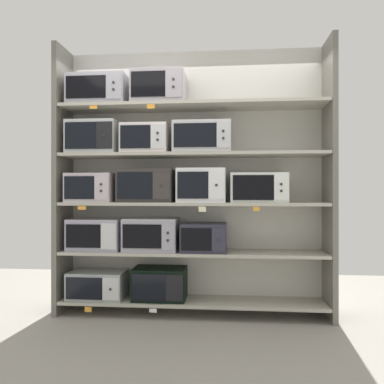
{
  "coord_description": "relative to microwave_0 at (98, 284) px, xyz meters",
  "views": [
    {
      "loc": [
        0.34,
        -3.76,
        1.2
      ],
      "look_at": [
        0.0,
        0.0,
        1.2
      ],
      "focal_mm": 36.07,
      "sensor_mm": 36.0,
      "label": 1
    }
  ],
  "objects": [
    {
      "name": "ground",
      "position": [
        0.95,
        -1.0,
        -0.29
      ],
      "size": [
        6.57,
        6.0,
        0.02
      ],
      "primitive_type": "cube",
      "color": "gray"
    },
    {
      "name": "back_panel",
      "position": [
        0.95,
        0.23,
        1.05
      ],
      "size": [
        2.77,
        0.04,
        2.66
      ],
      "primitive_type": "cube",
      "color": "beige",
      "rests_on": "ground"
    },
    {
      "name": "upright_left",
      "position": [
        -0.37,
        0.0,
        1.05
      ],
      "size": [
        0.05,
        0.41,
        2.66
      ],
      "primitive_type": "cube",
      "color": "#68645B",
      "rests_on": "ground"
    },
    {
      "name": "upright_right",
      "position": [
        2.26,
        0.0,
        1.05
      ],
      "size": [
        0.05,
        0.41,
        2.66
      ],
      "primitive_type": "cube",
      "color": "#68645B",
      "rests_on": "ground"
    },
    {
      "name": "shelf_0",
      "position": [
        0.95,
        0.0,
        -0.15
      ],
      "size": [
        2.57,
        0.41,
        0.03
      ],
      "primitive_type": "cube",
      "color": "#ADA899",
      "rests_on": "ground"
    },
    {
      "name": "microwave_0",
      "position": [
        0.0,
        0.0,
        0.0
      ],
      "size": [
        0.55,
        0.37,
        0.26
      ],
      "color": "#9AA0A0",
      "rests_on": "shelf_0"
    },
    {
      "name": "microwave_1",
      "position": [
        0.63,
        -0.0,
        0.02
      ],
      "size": [
        0.52,
        0.34,
        0.31
      ],
      "color": "black",
      "rests_on": "shelf_0"
    },
    {
      "name": "price_tag_0",
      "position": [
        -0.02,
        -0.2,
        -0.19
      ],
      "size": [
        0.07,
        0.0,
        0.05
      ],
      "primitive_type": "cube",
      "color": "orange"
    },
    {
      "name": "price_tag_1",
      "position": [
        0.6,
        -0.2,
        -0.18
      ],
      "size": [
        0.07,
        0.0,
        0.03
      ],
      "primitive_type": "cube",
      "color": "white"
    },
    {
      "name": "shelf_1",
      "position": [
        0.95,
        0.0,
        0.33
      ],
      "size": [
        2.57,
        0.41,
        0.03
      ],
      "primitive_type": "cube",
      "color": "#ADA899"
    },
    {
      "name": "microwave_2",
      "position": [
        -0.01,
        0.0,
        0.5
      ],
      "size": [
        0.52,
        0.35,
        0.31
      ],
      "color": "#9F9BAE",
      "rests_on": "shelf_1"
    },
    {
      "name": "microwave_3",
      "position": [
        0.55,
        0.0,
        0.51
      ],
      "size": [
        0.52,
        0.39,
        0.32
      ],
      "color": "#9D9AA6",
      "rests_on": "shelf_1"
    },
    {
      "name": "microwave_4",
      "position": [
        1.07,
        0.0,
        0.48
      ],
      "size": [
        0.44,
        0.39,
        0.27
      ],
      "color": "#2B2A39",
      "rests_on": "shelf_1"
    },
    {
      "name": "shelf_2",
      "position": [
        0.95,
        0.0,
        0.81
      ],
      "size": [
        2.57,
        0.41,
        0.03
      ],
      "primitive_type": "cube",
      "color": "#ADA899"
    },
    {
      "name": "microwave_5",
      "position": [
        -0.05,
        0.0,
        0.97
      ],
      "size": [
        0.45,
        0.43,
        0.28
      ],
      "color": "#BCB0B7",
      "rests_on": "shelf_2"
    },
    {
      "name": "microwave_6",
      "position": [
        0.5,
        0.0,
        0.99
      ],
      "size": [
        0.54,
        0.35,
        0.32
      ],
      "color": "#35302E",
      "rests_on": "shelf_2"
    },
    {
      "name": "microwave_7",
      "position": [
        1.04,
        0.0,
        0.99
      ],
      "size": [
        0.46,
        0.43,
        0.33
      ],
      "color": "silver",
      "rests_on": "shelf_2"
    },
    {
      "name": "microwave_8",
      "position": [
        1.59,
        -0.0,
        0.97
      ],
      "size": [
        0.54,
        0.37,
        0.28
      ],
      "color": "silver",
      "rests_on": "shelf_2"
    },
    {
      "name": "price_tag_2",
      "position": [
        -0.09,
        -0.2,
        0.77
      ],
      "size": [
        0.08,
        0.0,
        0.03
      ],
      "primitive_type": "cube",
      "color": "orange"
    },
    {
      "name": "price_tag_3",
      "position": [
        1.06,
        -0.2,
        0.77
      ],
      "size": [
        0.07,
        0.0,
        0.05
      ],
      "primitive_type": "cube",
      "color": "beige"
    },
    {
      "name": "price_tag_4",
      "position": [
        1.56,
        -0.2,
        0.77
      ],
      "size": [
        0.06,
        0.0,
        0.04
      ],
      "primitive_type": "cube",
      "color": "orange"
    },
    {
      "name": "shelf_3",
      "position": [
        0.95,
        0.0,
        1.29
      ],
      "size": [
        2.57,
        0.41,
        0.03
      ],
      "primitive_type": "cube",
      "color": "#ADA899"
    },
    {
      "name": "microwave_9",
      "position": [
        -0.03,
        0.0,
        1.46
      ],
      "size": [
        0.49,
        0.4,
        0.32
      ],
      "color": "#B4BBB8",
      "rests_on": "shelf_3"
    },
    {
      "name": "microwave_10",
      "position": [
        0.5,
        0.0,
        1.44
      ],
      "size": [
        0.45,
        0.42,
        0.28
      ],
      "color": "silver",
      "rests_on": "shelf_3"
    },
    {
      "name": "microwave_11",
      "position": [
        1.05,
        0.0,
        1.45
      ],
      "size": [
        0.55,
        0.42,
        0.3
      ],
      "color": "#BDBEBE",
      "rests_on": "shelf_3"
    },
    {
      "name": "shelf_4",
      "position": [
        0.95,
        0.0,
        1.77
      ],
      "size": [
        2.57,
        0.41,
        0.03
      ],
      "primitive_type": "cube",
      "color": "#ADA899"
    },
    {
      "name": "microwave_12",
      "position": [
        0.01,
        0.0,
        1.93
      ],
      "size": [
        0.58,
        0.38,
        0.3
      ],
      "color": "#9D9BA3",
      "rests_on": "shelf_4"
    },
    {
      "name": "microwave_13",
      "position": [
        0.62,
        0.0,
        1.94
      ],
      "size": [
        0.51,
        0.38,
        0.32
      ],
      "color": "#A29AA0",
      "rests_on": "shelf_4"
    },
    {
      "name": "price_tag_5",
      "position": [
        0.03,
        -0.2,
        1.73
      ],
      "size": [
        0.07,
        0.0,
        0.03
      ],
      "primitive_type": "cube",
      "color": "orange"
    },
    {
      "name": "price_tag_6",
      "position": [
        0.58,
        -0.2,
        1.73
      ],
      "size": [
        0.07,
        0.0,
        0.04
      ],
      "primitive_type": "cube",
      "color": "orange"
    }
  ]
}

